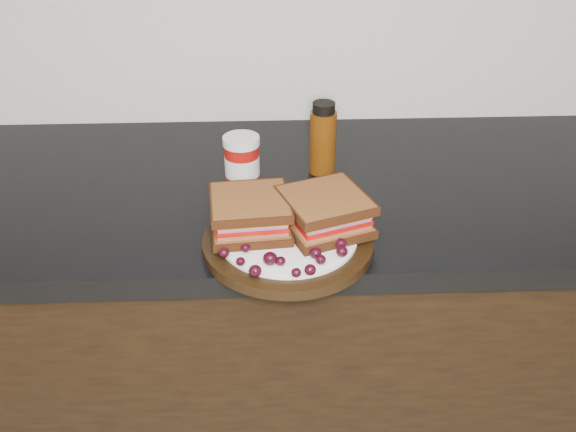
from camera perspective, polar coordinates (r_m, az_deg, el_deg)
name	(u,v)px	position (r m, az deg, el deg)	size (l,w,h in m)	color
base_cabinets	(263,360)	(1.53, -2.24, -12.67)	(3.96, 0.58, 0.86)	black
countertop	(258,192)	(1.25, -2.66, 2.16)	(3.98, 0.60, 0.04)	black
plate	(288,242)	(1.05, 0.00, -2.36)	(0.28, 0.28, 0.02)	black
sandwich_left	(250,214)	(1.04, -3.38, 0.21)	(0.13, 0.13, 0.06)	brown
sandwich_right	(325,212)	(1.05, 3.30, 0.36)	(0.13, 0.13, 0.06)	brown
grape_0	(224,253)	(0.99, -5.72, -3.26)	(0.02, 0.02, 0.02)	black
grape_1	(246,248)	(1.00, -3.80, -2.85)	(0.02, 0.02, 0.01)	black
grape_2	(241,261)	(0.97, -4.24, -4.04)	(0.01, 0.01, 0.01)	black
grape_3	(255,271)	(0.95, -2.93, -4.89)	(0.02, 0.02, 0.02)	black
grape_4	(270,258)	(0.97, -1.60, -3.80)	(0.02, 0.02, 0.02)	black
grape_5	(281,261)	(0.97, -0.67, -4.03)	(0.02, 0.02, 0.01)	black
grape_6	(296,273)	(0.95, 0.73, -5.05)	(0.02, 0.02, 0.01)	black
grape_7	(310,270)	(0.95, 1.99, -4.79)	(0.02, 0.02, 0.02)	black
grape_8	(321,260)	(0.97, 2.93, -3.90)	(0.02, 0.02, 0.02)	black
grape_9	(316,253)	(0.99, 2.47, -3.31)	(0.02, 0.02, 0.02)	black
grape_10	(342,251)	(0.99, 4.82, -3.15)	(0.02, 0.02, 0.02)	black
grape_11	(341,244)	(1.01, 4.71, -2.45)	(0.02, 0.02, 0.02)	black
grape_12	(342,238)	(1.02, 4.86, -1.97)	(0.02, 0.02, 0.02)	black
grape_13	(340,223)	(1.06, 4.68, -0.66)	(0.02, 0.02, 0.02)	black
grape_14	(337,222)	(1.06, 4.40, -0.50)	(0.02, 0.02, 0.02)	black
grape_15	(321,221)	(1.06, 2.94, -0.42)	(0.02, 0.02, 0.02)	black
grape_16	(260,214)	(1.08, -2.47, 0.22)	(0.02, 0.02, 0.02)	black
grape_17	(262,215)	(1.08, -2.33, 0.13)	(0.02, 0.02, 0.02)	black
grape_18	(235,223)	(1.06, -4.73, -0.67)	(0.02, 0.02, 0.02)	black
grape_19	(243,220)	(1.07, -3.98, -0.36)	(0.02, 0.02, 0.02)	black
grape_20	(247,235)	(1.03, -3.68, -1.71)	(0.02, 0.02, 0.02)	black
grape_21	(253,240)	(1.02, -3.15, -2.16)	(0.02, 0.02, 0.02)	black
grape_22	(260,223)	(1.06, -2.52, -0.62)	(0.01, 0.01, 0.01)	black
grape_23	(243,223)	(1.06, -4.05, -0.62)	(0.02, 0.02, 0.02)	black
grape_24	(243,229)	(1.04, -4.02, -1.17)	(0.02, 0.02, 0.02)	black
condiment_jar	(242,162)	(1.21, -4.11, 4.85)	(0.07, 0.07, 0.10)	#950F0A
oil_bottle	(323,138)	(1.25, 3.12, 6.95)	(0.05, 0.05, 0.14)	#512808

